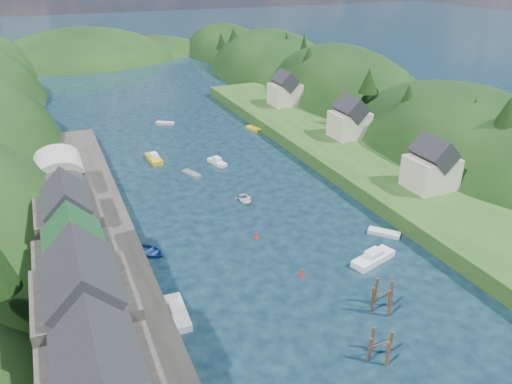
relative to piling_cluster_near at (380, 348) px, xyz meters
name	(u,v)px	position (x,y,z in m)	size (l,w,h in m)	color
ground	(209,165)	(0.59, 53.49, -1.05)	(600.00, 600.00, 0.00)	black
hillside_right	(341,134)	(45.59, 78.49, -8.47)	(36.00, 245.56, 48.00)	black
far_hills	(116,83)	(1.80, 177.50, -11.85)	(103.00, 68.00, 44.00)	black
hill_trees	(181,89)	(0.09, 68.97, 10.04)	(92.26, 147.26, 12.59)	black
quay_left	(97,275)	(-23.41, 23.49, -0.05)	(12.00, 110.00, 2.00)	#2D2B28
terrace_left_grass	(33,287)	(-30.41, 23.49, 0.20)	(12.00, 110.00, 2.50)	#234719
quayside_buildings	(85,304)	(-25.41, 9.88, 6.04)	(8.00, 35.84, 12.90)	#2D2B28
boat_sheds	(62,185)	(-25.41, 42.49, 4.22)	(7.00, 21.00, 7.50)	#2D2D30
terrace_right	(353,158)	(25.59, 43.49, 0.15)	(16.00, 120.00, 2.40)	#234719
right_bank_cottages	(344,120)	(28.59, 51.83, 4.79)	(9.00, 59.24, 8.41)	beige
piling_cluster_near	(380,348)	(0.00, 0.00, 0.00)	(2.88, 2.72, 3.25)	#382314
piling_cluster_far	(382,299)	(4.59, 5.94, 0.33)	(3.01, 2.83, 3.90)	#382314
channel_buoy_near	(302,273)	(-0.48, 14.90, -0.57)	(0.70, 0.70, 1.10)	red
channel_buoy_far	(257,236)	(-1.97, 25.31, -0.57)	(0.70, 0.70, 1.10)	red
moored_boats	(238,252)	(-5.91, 22.40, -0.47)	(36.99, 97.54, 2.35)	silver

